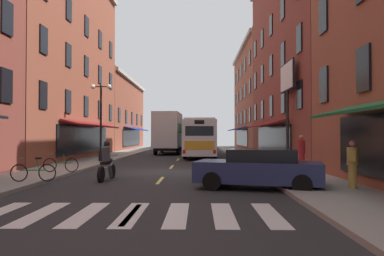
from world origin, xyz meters
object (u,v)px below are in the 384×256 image
sedan_mid (259,168)px  pedestrian_near (353,163)px  pedestrian_mid (302,153)px  bicycle_near (61,164)px  street_lamp_twin (101,118)px  transit_bus (201,138)px  box_truck (169,133)px  bicycle_mid (33,172)px  sedan_near (175,145)px  motorcycle_rider (107,163)px  billboard_sign (287,86)px

sedan_mid → pedestrian_near: pedestrian_near is taller
pedestrian_mid → bicycle_near: bearing=166.4°
bicycle_near → street_lamp_twin: street_lamp_twin is taller
transit_bus → pedestrian_near: 21.00m
box_truck → bicycle_mid: box_truck is taller
street_lamp_twin → sedan_near: bearing=80.3°
sedan_mid → motorcycle_rider: motorcycle_rider is taller
transit_bus → bicycle_near: 16.75m
transit_bus → street_lamp_twin: (-6.79, -8.11, 1.34)m
billboard_sign → motorcycle_rider: bearing=-142.5°
motorcycle_rider → bicycle_mid: size_ratio=1.21×
transit_bus → bicycle_near: (-6.74, -15.29, -1.18)m
transit_bus → bicycle_mid: (-6.42, -18.86, -1.18)m
transit_bus → pedestrian_mid: bearing=-71.9°
sedan_mid → motorcycle_rider: 6.42m
transit_bus → sedan_near: bearing=103.8°
bicycle_near → street_lamp_twin: size_ratio=0.33×
sedan_mid → bicycle_near: sedan_mid is taller
motorcycle_rider → bicycle_mid: 2.85m
sedan_mid → motorcycle_rider: (-5.99, 2.30, -0.01)m
motorcycle_rider → pedestrian_near: 9.45m
sedan_near → bicycle_near: sedan_near is taller
bicycle_near → pedestrian_near: size_ratio=1.08×
sedan_near → motorcycle_rider: (-0.85, -30.32, 0.04)m
motorcycle_rider → pedestrian_mid: (8.85, 2.55, 0.34)m
transit_bus → pedestrian_near: transit_bus is taller
street_lamp_twin → bicycle_near: bearing=-89.6°
billboard_sign → pedestrian_mid: billboard_sign is taller
bicycle_near → sedan_mid: bearing=-26.4°
billboard_sign → motorcycle_rider: 12.43m
billboard_sign → transit_bus: size_ratio=0.50×
sedan_mid → bicycle_near: bearing=153.6°
billboard_sign → bicycle_near: size_ratio=3.63×
bicycle_mid → street_lamp_twin: 11.04m
sedan_near → bicycle_mid: size_ratio=2.49×
transit_bus → bicycle_mid: bearing=-108.8°
billboard_sign → street_lamp_twin: size_ratio=1.20×
billboard_sign → pedestrian_near: bearing=-92.1°
bicycle_near → billboard_sign: bearing=23.0°
pedestrian_mid → street_lamp_twin: street_lamp_twin is taller
box_truck → sedan_near: (-0.01, 8.83, -1.44)m
box_truck → billboard_sign: bearing=-59.6°
transit_bus → motorcycle_rider: 17.80m
motorcycle_rider → pedestrian_mid: pedestrian_mid is taller
box_truck → pedestrian_near: 25.91m
bicycle_near → motorcycle_rider: bearing=-36.7°
motorcycle_rider → bicycle_mid: (-2.39, -1.55, -0.21)m
pedestrian_mid → bicycle_mid: bearing=-176.1°
bicycle_near → pedestrian_near: (11.63, -5.12, 0.47)m
transit_bus → sedan_near: (-3.19, 13.01, -1.02)m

